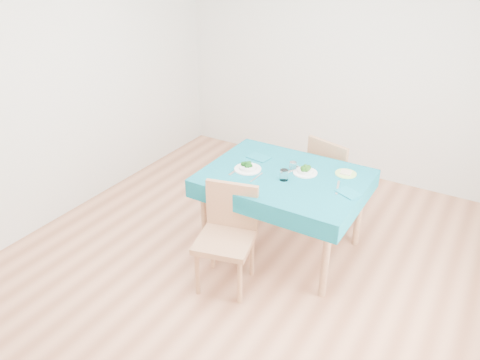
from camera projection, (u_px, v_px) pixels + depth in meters
The scene contains 16 objects.
room_shell at pixel (240, 121), 3.47m from camera, with size 4.02×4.52×2.73m.
table at pixel (283, 213), 4.16m from camera, with size 1.35×1.03×0.76m, color #0A5B6D.
chair_near at pixel (225, 229), 3.64m from camera, with size 0.43×0.47×1.08m, color #9F6E4B.
chair_far at pixel (338, 163), 4.63m from camera, with size 0.45×0.49×1.12m, color #9F6E4B.
bowl_near at pixel (248, 166), 4.05m from camera, with size 0.24×0.24×0.07m, color white, non-canonical shape.
bowl_far at pixel (305, 170), 3.99m from camera, with size 0.21×0.21×0.06m, color white, non-canonical shape.
fork_near at pixel (235, 171), 4.04m from camera, with size 0.02×0.18×0.00m, color silver.
knife_near at pixel (256, 177), 3.94m from camera, with size 0.01×0.20×0.00m, color silver.
fork_far at pixel (293, 170), 4.06m from camera, with size 0.02×0.16×0.00m, color silver.
knife_far at pixel (338, 187), 3.78m from camera, with size 0.02×0.23×0.00m, color silver.
napkin_near at pixel (259, 157), 4.28m from camera, with size 0.19×0.14×0.01m, color #0E6778.
napkin_far at pixel (349, 193), 3.70m from camera, with size 0.19×0.13×0.01m, color #0E6778.
tumbler_center at pixel (293, 166), 4.04m from camera, with size 0.06×0.06×0.08m, color white.
tumbler_side at pixel (284, 175), 3.88m from camera, with size 0.07×0.07×0.09m, color white.
side_plate at pixel (346, 174), 3.99m from camera, with size 0.18×0.18×0.01m, color #ABE06D.
bread_slice at pixel (346, 172), 3.99m from camera, with size 0.09×0.09×0.01m, color beige.
Camera 1 is at (1.68, -2.80, 2.60)m, focal length 35.00 mm.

